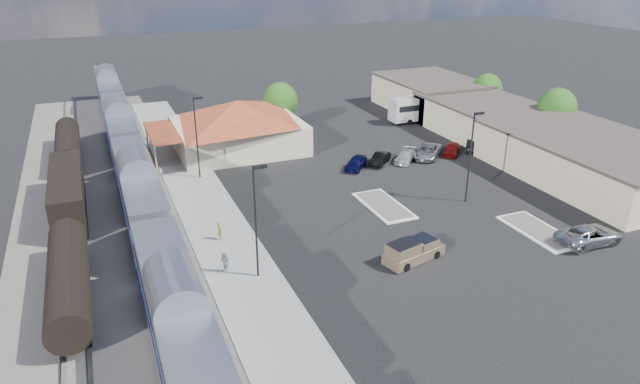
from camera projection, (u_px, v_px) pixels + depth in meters
name	position (u px, v px, depth m)	size (l,w,h in m)	color
ground	(355.00, 221.00, 51.99)	(280.00, 280.00, 0.00)	black
railbed	(107.00, 224.00, 51.45)	(16.00, 100.00, 0.12)	#4C4944
platform	(211.00, 216.00, 52.87)	(5.50, 92.00, 0.18)	gray
passenger_train	(140.00, 196.00, 50.13)	(3.00, 104.00, 5.55)	silver
freight_cars	(68.00, 195.00, 52.80)	(2.80, 46.00, 4.00)	black
station_depot	(238.00, 125.00, 69.63)	(18.35, 12.24, 6.20)	#C3B88E
buildings_east	(505.00, 124.00, 73.06)	(14.40, 51.40, 4.80)	#C6B28C
traffic_island_south	(384.00, 205.00, 55.05)	(3.30, 7.50, 0.21)	silver
traffic_island_north	(539.00, 231.00, 50.03)	(3.30, 7.50, 0.21)	silver
lamp_plat_s	(256.00, 214.00, 40.99)	(1.08, 0.25, 9.00)	black
lamp_plat_n	(197.00, 131.00, 59.73)	(1.08, 0.25, 9.00)	black
lamp_lot	(472.00, 150.00, 54.14)	(1.08, 0.25, 9.00)	black
tree_east_b	(557.00, 109.00, 72.45)	(4.94, 4.94, 6.96)	#382314
tree_east_c	(487.00, 90.00, 84.56)	(4.41, 4.41, 6.21)	#382314
tree_depot	(280.00, 101.00, 77.03)	(4.71, 4.71, 6.63)	#382314
pickup_truck	(414.00, 251.00, 45.16)	(5.52, 3.11, 1.80)	tan
suv	(589.00, 235.00, 47.72)	(2.68, 5.80, 1.61)	#A0A4A8
coach_bus	(426.00, 107.00, 82.18)	(11.21, 2.47, 3.60)	silver
person_a	(220.00, 231.00, 48.04)	(0.61, 0.40, 1.67)	gold
person_b	(225.00, 263.00, 43.03)	(0.83, 0.64, 1.70)	beige
parked_car_a	(356.00, 163.00, 64.33)	(1.68, 4.17, 1.42)	#0D0E42
parked_car_b	(380.00, 159.00, 65.72)	(1.41, 4.06, 1.34)	black
parked_car_c	(405.00, 156.00, 66.60)	(1.79, 4.41, 1.28)	silver
parked_car_d	(428.00, 151.00, 67.93)	(2.49, 5.40, 1.50)	gray
parked_car_e	(452.00, 149.00, 68.81)	(1.64, 4.09, 1.39)	maroon
parked_car_f	(472.00, 146.00, 70.20)	(1.37, 3.92, 1.29)	black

